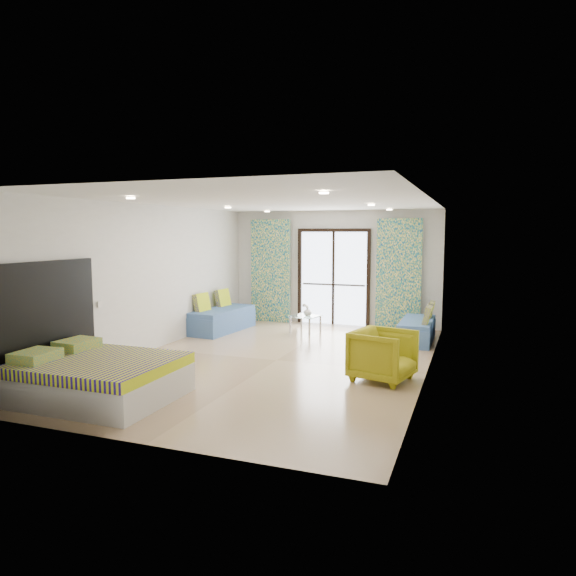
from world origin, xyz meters
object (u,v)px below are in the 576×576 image
(coffee_table, at_px, (305,318))
(armchair, at_px, (383,353))
(bed, at_px, (99,378))
(daybed_right, at_px, (418,330))
(daybed_left, at_px, (222,319))

(coffee_table, relative_size, armchair, 0.79)
(bed, height_order, daybed_right, daybed_right)
(coffee_table, height_order, armchair, armchair)
(bed, bearing_deg, daybed_right, 54.86)
(coffee_table, bearing_deg, armchair, -54.32)
(bed, bearing_deg, coffee_table, 77.40)
(daybed_left, distance_m, daybed_right, 4.25)
(bed, distance_m, daybed_right, 6.24)
(bed, xyz_separation_m, armchair, (3.39, 2.13, 0.14))
(daybed_right, relative_size, coffee_table, 2.39)
(armchair, bearing_deg, daybed_left, 71.43)
(daybed_right, height_order, coffee_table, daybed_right)
(daybed_left, height_order, daybed_right, daybed_left)
(daybed_right, xyz_separation_m, coffee_table, (-2.42, 0.13, 0.08))
(daybed_left, bearing_deg, coffee_table, 20.24)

